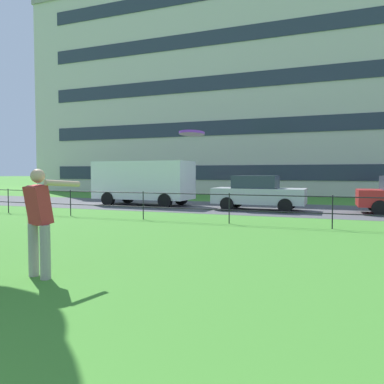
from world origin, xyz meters
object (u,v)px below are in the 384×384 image
Objects in this scene: person_thrower at (39,219)px; apartment_building_background at (231,96)px; frisbee at (192,133)px; panel_van_far_right at (144,180)px; car_silver_far_left at (258,193)px.

person_thrower is 30.20m from apartment_building_background.
person_thrower is 5.86× the size of frisbee.
panel_van_far_right reaches higher than frisbee.
panel_van_far_right is 17.92m from apartment_building_background.
car_silver_far_left is 19.42m from apartment_building_background.
apartment_building_background reaches higher than frisbee.
apartment_building_background is at bearing 89.52° from panel_van_far_right.
person_thrower is 0.34× the size of panel_van_far_right.
panel_van_far_right reaches higher than person_thrower.
panel_van_far_right is (-4.85, 12.47, 0.34)m from person_thrower.
apartment_building_background is (-7.65, 29.79, 6.50)m from frisbee.
frisbee is at bearing -75.59° from apartment_building_background.
apartment_building_background is (-4.71, 28.83, 7.65)m from person_thrower.
frisbee is 13.19m from car_silver_far_left.
person_thrower is 0.43× the size of car_silver_far_left.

